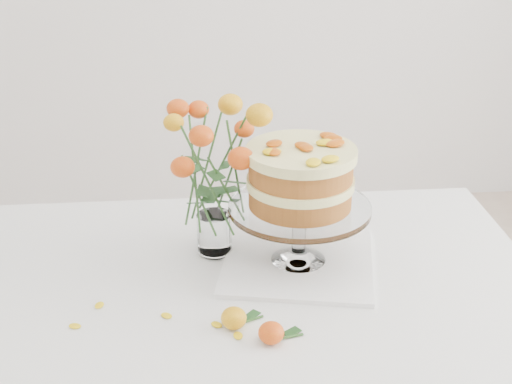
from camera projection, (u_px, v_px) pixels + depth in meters
table at (224, 319)px, 1.58m from camera, size 1.43×0.93×0.76m
napkin at (298, 261)px, 1.63m from camera, size 0.40×0.40×0.01m
cake_stand at (300, 183)px, 1.55m from camera, size 0.32×0.32×0.28m
rose_vase at (212, 160)px, 1.58m from camera, size 0.35×0.35×0.41m
loose_rose_near at (234, 318)px, 1.40m from camera, size 0.09×0.06×0.04m
loose_rose_far at (271, 333)px, 1.36m from camera, size 0.09×0.05×0.04m
stray_petal_a at (167, 316)px, 1.44m from camera, size 0.03×0.02×0.00m
stray_petal_b at (217, 325)px, 1.41m from camera, size 0.03×0.02×0.00m
stray_petal_c at (238, 336)px, 1.38m from camera, size 0.03×0.02×0.00m
stray_petal_d at (99, 305)px, 1.48m from camera, size 0.03×0.02×0.00m
stray_petal_e at (75, 326)px, 1.41m from camera, size 0.03×0.02×0.00m
stray_petal_f at (368, 300)px, 1.49m from camera, size 0.03×0.02×0.00m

